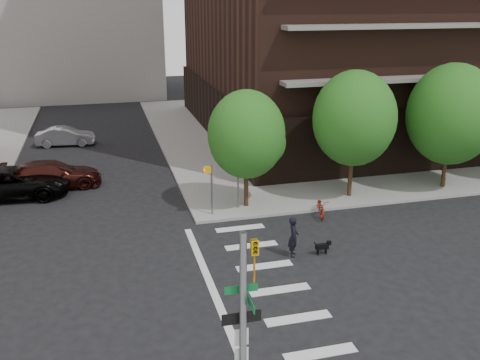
{
  "coord_description": "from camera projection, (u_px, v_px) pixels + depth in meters",
  "views": [
    {
      "loc": [
        -3.11,
        -17.12,
        10.7
      ],
      "look_at": [
        3.0,
        6.0,
        2.5
      ],
      "focal_mm": 40.0,
      "sensor_mm": 36.0,
      "label": 1
    }
  ],
  "objects": [
    {
      "name": "sidewalk_ne",
      "position": [
        383.0,
        126.0,
        46.3
      ],
      "size": [
        39.0,
        33.0,
        0.15
      ],
      "primitive_type": "cube",
      "color": "gray",
      "rests_on": "ground"
    },
    {
      "name": "tree_b",
      "position": [
        354.0,
        118.0,
        28.6
      ],
      "size": [
        4.5,
        4.5,
        6.65
      ],
      "color": "#301E11",
      "rests_on": "sidewalk_ne"
    },
    {
      "name": "pedestrian_signal",
      "position": [
        217.0,
        181.0,
        27.09
      ],
      "size": [
        2.18,
        0.67,
        2.6
      ],
      "color": "slate",
      "rests_on": "sidewalk_ne"
    },
    {
      "name": "tree_a",
      "position": [
        246.0,
        135.0,
        27.31
      ],
      "size": [
        4.0,
        4.0,
        5.9
      ],
      "color": "#301E11",
      "rests_on": "sidewalk_ne"
    },
    {
      "name": "tree_c",
      "position": [
        452.0,
        114.0,
        30.08
      ],
      "size": [
        5.0,
        5.0,
        6.8
      ],
      "color": "#301E11",
      "rests_on": "sidewalk_ne"
    },
    {
      "name": "dog_walker",
      "position": [
        293.0,
        237.0,
        23.05
      ],
      "size": [
        0.77,
        0.63,
        1.81
      ],
      "primitive_type": "imported",
      "rotation": [
        0.0,
        0.0,
        1.23
      ],
      "color": "black",
      "rests_on": "ground"
    },
    {
      "name": "crosswalk",
      "position": [
        260.0,
        293.0,
        20.42
      ],
      "size": [
        3.85,
        13.0,
        0.01
      ],
      "color": "silver",
      "rests_on": "ground"
    },
    {
      "name": "parked_car_maroon",
      "position": [
        52.0,
        175.0,
        31.37
      ],
      "size": [
        2.57,
        5.72,
        1.63
      ],
      "primitive_type": "imported",
      "rotation": [
        0.0,
        0.0,
        1.62
      ],
      "color": "#36130F",
      "rests_on": "ground"
    },
    {
      "name": "scooter",
      "position": [
        321.0,
        207.0,
        27.47
      ],
      "size": [
        1.07,
        1.93,
        0.96
      ],
      "primitive_type": "imported",
      "rotation": [
        0.0,
        0.0,
        -0.25
      ],
      "color": "#9C190C",
      "rests_on": "ground"
    },
    {
      "name": "parked_car_silver",
      "position": [
        66.0,
        136.0,
        40.44
      ],
      "size": [
        1.82,
        4.41,
        1.42
      ],
      "primitive_type": "imported",
      "rotation": [
        0.0,
        0.0,
        1.49
      ],
      "color": "#9FA1A7",
      "rests_on": "ground"
    },
    {
      "name": "ground",
      "position": [
        203.0,
        301.0,
        19.88
      ],
      "size": [
        120.0,
        120.0,
        0.0
      ],
      "primitive_type": "plane",
      "color": "black",
      "rests_on": "ground"
    },
    {
      "name": "parked_car_black",
      "position": [
        13.0,
        183.0,
        29.86
      ],
      "size": [
        3.17,
        6.33,
        1.72
      ],
      "primitive_type": "imported",
      "rotation": [
        0.0,
        0.0,
        1.52
      ],
      "color": "black",
      "rests_on": "ground"
    },
    {
      "name": "dog",
      "position": [
        323.0,
        246.0,
        23.37
      ],
      "size": [
        0.7,
        0.19,
        0.59
      ],
      "rotation": [
        0.0,
        0.0,
        -0.01
      ],
      "color": "black",
      "rests_on": "ground"
    }
  ]
}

